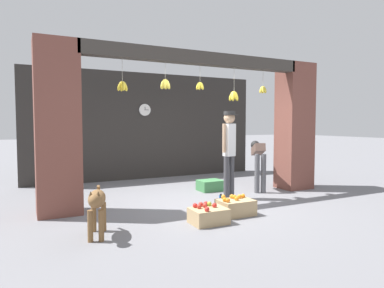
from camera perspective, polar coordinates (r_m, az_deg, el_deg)
The scene contains 13 objects.
ground_plane at distance 6.69m, azimuth 1.82°, elevation -9.60°, with size 60.00×60.00×0.00m, color slate.
shop_back_wall at distance 9.47m, azimuth -7.39°, elevation 2.99°, with size 6.43×0.12×2.87m, color #2D2B28.
shop_pillar_left at distance 6.07m, azimuth -21.51°, elevation 2.51°, with size 0.70×0.60×2.87m, color brown.
shop_pillar_right at distance 8.27m, azimuth 16.70°, elevation 2.80°, with size 0.70×0.60×2.87m, color brown.
storefront_awning at distance 6.73m, azimuth 1.39°, elevation 13.74°, with size 4.53×0.26×0.93m.
dog at distance 4.76m, azimuth -15.59°, elevation -9.45°, with size 0.37×0.81×0.67m.
shopkeeper at distance 6.83m, azimuth 6.22°, elevation -0.44°, with size 0.34×0.30×1.75m.
worker_stooping at distance 7.79m, azimuth 11.01°, elevation -2.30°, with size 0.53×0.80×1.11m.
fruit_crate_oranges at distance 5.79m, azimuth 7.26°, elevation -10.35°, with size 0.56×0.43×0.32m.
fruit_crate_apples at distance 5.28m, azimuth 2.74°, elevation -11.78°, with size 0.54×0.41×0.30m.
produce_box_green at distance 7.75m, azimuth 3.05°, elevation -6.90°, with size 0.52×0.42×0.24m, color #42844C.
water_bottle at distance 6.23m, azimuth 4.83°, elevation -9.50°, with size 0.07×0.07×0.25m.
wall_clock at distance 9.37m, azimuth -7.87°, elevation 5.66°, with size 0.34×0.03×0.34m.
Camera 1 is at (-3.08, -5.74, 1.52)m, focal length 32.00 mm.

